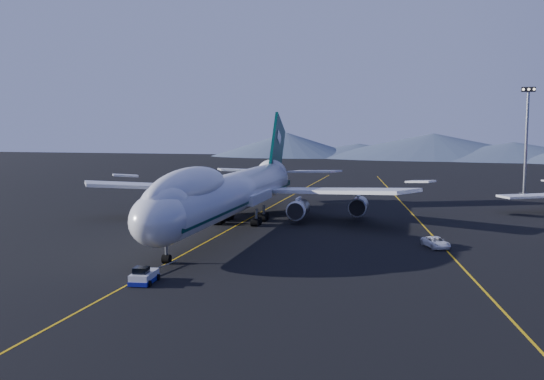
% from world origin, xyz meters
% --- Properties ---
extents(ground, '(500.00, 500.00, 0.00)m').
position_xyz_m(ground, '(0.00, 0.00, 0.00)').
color(ground, black).
rests_on(ground, ground).
extents(taxiway_line_main, '(0.25, 220.00, 0.01)m').
position_xyz_m(taxiway_line_main, '(0.00, 0.00, 0.01)').
color(taxiway_line_main, '#E1AB0D').
rests_on(taxiway_line_main, ground).
extents(taxiway_line_side, '(28.08, 198.09, 0.01)m').
position_xyz_m(taxiway_line_side, '(30.00, 10.00, 0.01)').
color(taxiway_line_side, '#E1AB0D').
rests_on(taxiway_line_side, ground).
extents(boeing_747, '(59.62, 72.43, 19.37)m').
position_xyz_m(boeing_747, '(0.00, 0.03, 5.81)').
color(boeing_747, silver).
rests_on(boeing_747, ground).
extents(pushback_tug, '(2.71, 4.33, 1.80)m').
position_xyz_m(pushback_tug, '(1.33, -35.41, 0.57)').
color(pushback_tug, silver).
rests_on(pushback_tug, ground).
extents(service_van, '(4.31, 5.76, 1.45)m').
position_xyz_m(service_van, '(31.57, -9.06, 0.73)').
color(service_van, white).
rests_on(service_van, ground).
extents(floodlight_mast, '(3.18, 2.38, 25.72)m').
position_xyz_m(floodlight_mast, '(54.21, 63.47, 13.03)').
color(floodlight_mast, black).
rests_on(floodlight_mast, ground).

